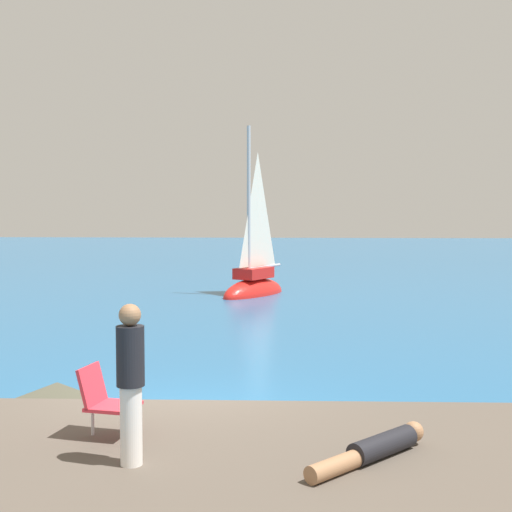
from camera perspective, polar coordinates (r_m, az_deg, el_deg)
The scene contains 8 objects.
ground_plane at distance 10.41m, azimuth -6.28°, elevation -13.61°, with size 160.00×160.00×0.00m, color #236093.
shore_ledge at distance 7.64m, azimuth -3.75°, elevation -17.83°, with size 8.39×3.65×0.56m, color brown.
boulder_seaward at distance 9.29m, azimuth 0.70°, elevation -15.72°, with size 1.08×0.86×0.59m, color #584848.
boulder_inland at distance 10.04m, azimuth -18.27°, elevation -14.41°, with size 1.52×1.22×0.84m, color #4A4939.
sailboat_near at distance 25.74m, azimuth -0.17°, elevation -2.46°, with size 2.88×3.83×7.01m.
person_sunbather at distance 7.23m, azimuth 10.05°, elevation -15.78°, with size 1.32×1.36×0.25m.
person_standing at distance 6.90m, azimuth -10.58°, elevation -10.25°, with size 0.28×0.28×1.62m.
beach_chair at distance 7.92m, azimuth -12.77°, elevation -11.62°, with size 0.67×0.58×0.80m.
Camera 1 is at (1.70, -9.80, 3.06)m, focal length 47.19 mm.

